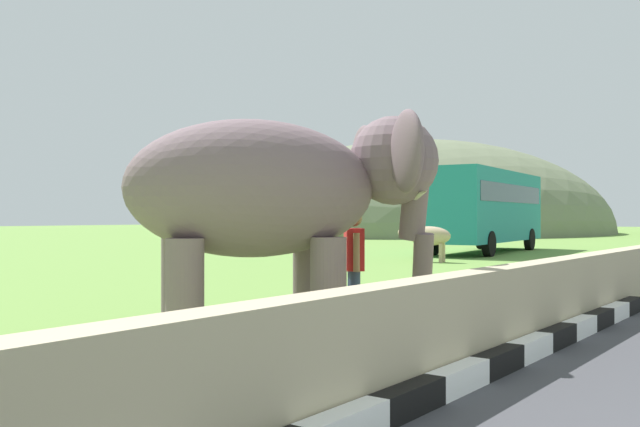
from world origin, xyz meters
The scene contains 7 objects.
striped_curb centered at (-0.35, 3.96, 0.12)m, with size 16.20×0.20×0.24m.
barrier_parapet centered at (2.00, 4.26, 0.50)m, with size 28.00×0.36×1.00m, color tan.
elephant centered at (2.02, 6.85, 1.87)m, with size 3.92×3.69×2.87m.
person_handler centered at (3.35, 6.64, 0.93)m, with size 0.55×0.49×1.66m.
bus_teal centered at (24.25, 13.72, 2.08)m, with size 10.18×3.55×3.50m.
cow_near centered at (16.91, 12.63, 0.87)m, with size 0.86×1.93×1.23m.
hill_east centered at (55.00, 33.03, 0.00)m, with size 41.80×33.44×17.37m.
Camera 1 is at (-4.76, 1.24, 1.56)m, focal length 39.67 mm.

